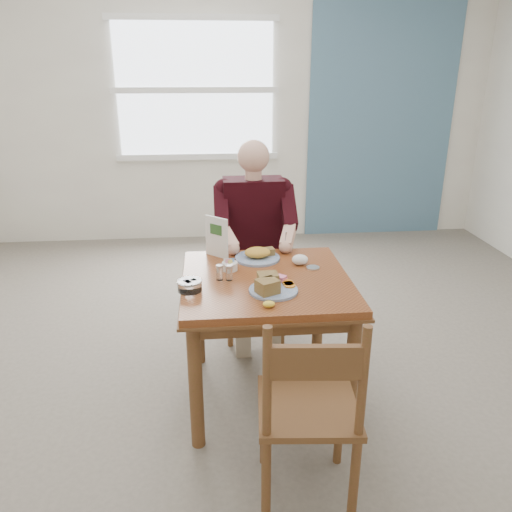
{
  "coord_description": "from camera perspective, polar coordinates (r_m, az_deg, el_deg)",
  "views": [
    {
      "loc": [
        -0.29,
        -2.47,
        1.82
      ],
      "look_at": [
        -0.06,
        0.0,
        0.88
      ],
      "focal_mm": 35.0,
      "sensor_mm": 36.0,
      "label": 1
    }
  ],
  "objects": [
    {
      "name": "shakers",
      "position": [
        2.66,
        -3.64,
        -1.88
      ],
      "size": [
        0.09,
        0.05,
        0.09
      ],
      "color": "white",
      "rests_on": "table"
    },
    {
      "name": "chair_far",
      "position": [
        3.54,
        -0.33,
        -1.47
      ],
      "size": [
        0.42,
        0.42,
        0.95
      ],
      "color": "brown",
      "rests_on": "ground"
    },
    {
      "name": "diner",
      "position": [
        3.34,
        -0.2,
        3.23
      ],
      "size": [
        0.53,
        0.56,
        1.39
      ],
      "color": "tan",
      "rests_on": "chair_far"
    },
    {
      "name": "lemon_wedge",
      "position": [
        2.37,
        1.48,
        -5.52
      ],
      "size": [
        0.07,
        0.06,
        0.03
      ],
      "primitive_type": "ellipsoid",
      "rotation": [
        0.0,
        0.0,
        0.31
      ],
      "color": "yellow",
      "rests_on": "table"
    },
    {
      "name": "accent_panel",
      "position": [
        5.78,
        14.21,
        16.0
      ],
      "size": [
        1.6,
        0.02,
        2.8
      ],
      "primitive_type": "cube",
      "color": "slate",
      "rests_on": "ground"
    },
    {
      "name": "chair_near",
      "position": [
        2.18,
        6.07,
        -17.21
      ],
      "size": [
        0.46,
        0.46,
        0.95
      ],
      "color": "brown",
      "rests_on": "ground"
    },
    {
      "name": "creamer",
      "position": [
        2.56,
        -7.59,
        -3.36
      ],
      "size": [
        0.14,
        0.14,
        0.06
      ],
      "color": "white",
      "rests_on": "table"
    },
    {
      "name": "menu",
      "position": [
        2.97,
        -4.52,
        2.21
      ],
      "size": [
        0.13,
        0.12,
        0.25
      ],
      "color": "white",
      "rests_on": "table"
    },
    {
      "name": "caddy",
      "position": [
        2.8,
        -3.02,
        -1.15
      ],
      "size": [
        0.11,
        0.11,
        0.07
      ],
      "color": "white",
      "rests_on": "table"
    },
    {
      "name": "window",
      "position": [
        5.44,
        -6.95,
        18.31
      ],
      "size": [
        1.72,
        0.04,
        1.42
      ],
      "color": "white",
      "rests_on": "wall_back"
    },
    {
      "name": "far_plate",
      "position": [
        2.96,
        0.26,
        0.14
      ],
      "size": [
        0.31,
        0.31,
        0.07
      ],
      "color": "white",
      "rests_on": "table"
    },
    {
      "name": "near_plate",
      "position": [
        2.53,
        1.72,
        -3.41
      ],
      "size": [
        0.32,
        0.32,
        0.08
      ],
      "color": "white",
      "rests_on": "table"
    },
    {
      "name": "wall_back",
      "position": [
        5.49,
        -2.5,
        16.36
      ],
      "size": [
        5.5,
        0.0,
        5.5
      ],
      "primitive_type": "plane",
      "rotation": [
        1.57,
        0.0,
        0.0
      ],
      "color": "white",
      "rests_on": "ground"
    },
    {
      "name": "table",
      "position": [
        2.75,
        1.16,
        -4.63
      ],
      "size": [
        0.92,
        0.92,
        0.75
      ],
      "color": "brown",
      "rests_on": "ground"
    },
    {
      "name": "floor",
      "position": [
        3.08,
        1.07,
        -15.43
      ],
      "size": [
        6.0,
        6.0,
        0.0
      ],
      "primitive_type": "plane",
      "color": "#60594E",
      "rests_on": "ground"
    },
    {
      "name": "napkin",
      "position": [
        2.88,
        5.05,
        -0.42
      ],
      "size": [
        0.1,
        0.08,
        0.06
      ],
      "primitive_type": "ellipsoid",
      "rotation": [
        0.0,
        0.0,
        0.04
      ],
      "color": "white",
      "rests_on": "table"
    },
    {
      "name": "metal_dish",
      "position": [
        2.84,
        6.52,
        -1.35
      ],
      "size": [
        0.1,
        0.1,
        0.01
      ],
      "primitive_type": "cylinder",
      "rotation": [
        0.0,
        0.0,
        0.35
      ],
      "color": "silver",
      "rests_on": "table"
    }
  ]
}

